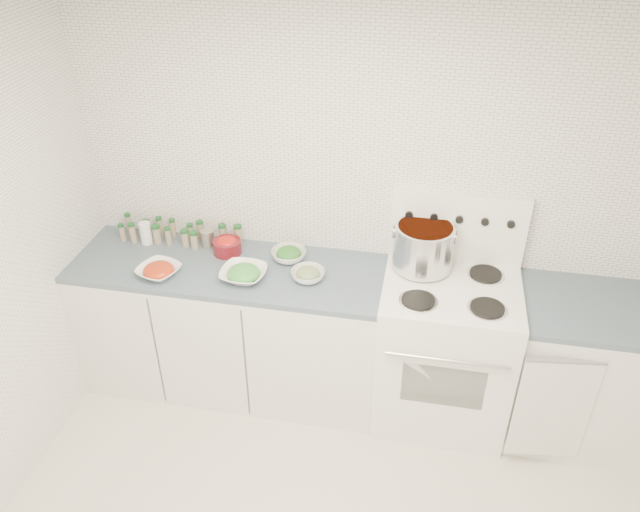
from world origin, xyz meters
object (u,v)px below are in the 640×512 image
Objects in this scene: stove at (444,347)px; bowl_snowpea at (243,273)px; bowl_tomato at (159,271)px; stock_pot at (424,245)px.

bowl_snowpea is at bearing -175.04° from stove.
stove is at bearing 4.96° from bowl_snowpea.
stove reaches higher than bowl_tomato.
stove reaches higher than stock_pot.
stove is 5.02× the size of bowl_snowpea.
stock_pot is at bearing 138.88° from stove.
bowl_tomato is (-1.48, -0.32, -0.15)m from stock_pot.
stove is at bearing 5.51° from bowl_tomato.
stove is 1.25m from bowl_snowpea.
stock_pot is 1.03m from bowl_snowpea.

